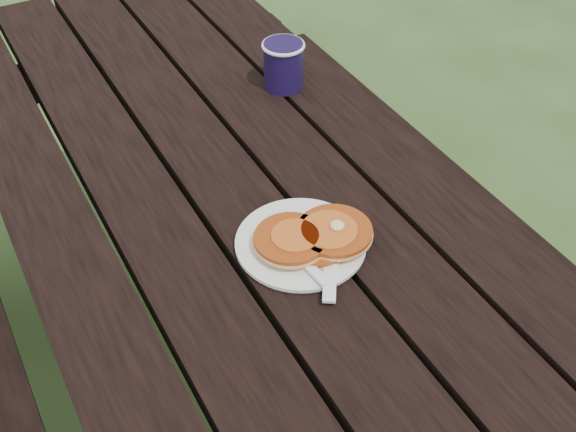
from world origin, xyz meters
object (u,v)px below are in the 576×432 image
plate (301,244)px  pancake_stack (314,237)px  picnic_table (237,319)px  coffee_cup (283,62)px

plate → pancake_stack: 0.03m
picnic_table → pancake_stack: size_ratio=9.44×
plate → coffee_cup: size_ratio=2.05×
picnic_table → plate: bearing=-80.1°
plate → pancake_stack: size_ratio=1.09×
picnic_table → coffee_cup: 0.55m
picnic_table → pancake_stack: bearing=-76.5°
plate → coffee_cup: coffee_cup is taller
plate → coffee_cup: (0.21, 0.44, 0.05)m
pancake_stack → coffee_cup: bearing=67.2°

